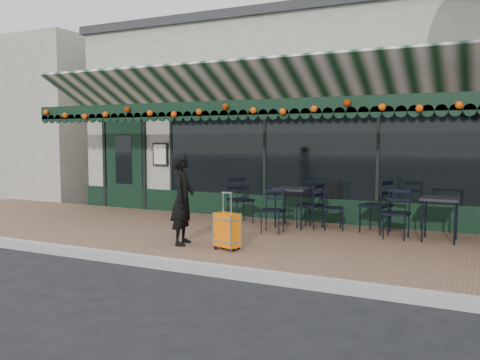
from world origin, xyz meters
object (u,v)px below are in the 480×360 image
at_px(cafe_table_b, 293,192).
at_px(chair_b_left, 309,206).
at_px(cafe_table_a, 440,202).
at_px(chair_a_front, 396,214).
at_px(suitcase, 227,231).
at_px(chair_a_left, 375,206).
at_px(chair_b_right, 333,209).
at_px(woman, 182,199).
at_px(chair_solo, 240,200).
at_px(chair_b_front, 272,211).

distance_m(cafe_table_b, chair_b_left, 0.42).
xyz_separation_m(cafe_table_a, chair_a_front, (-0.69, -0.10, -0.24)).
height_order(suitcase, chair_b_left, suitcase).
height_order(suitcase, chair_a_left, chair_a_left).
xyz_separation_m(chair_a_front, chair_b_right, (-1.22, 0.36, -0.03)).
bearing_deg(chair_a_front, chair_b_left, 172.09).
bearing_deg(woman, chair_a_front, -71.92).
distance_m(chair_a_front, chair_solo, 3.17).
bearing_deg(chair_solo, chair_a_left, -52.94).
bearing_deg(chair_b_front, suitcase, -100.50).
distance_m(chair_b_front, chair_solo, 1.25).
bearing_deg(cafe_table_a, woman, -150.53).
bearing_deg(chair_b_right, chair_a_left, -107.83).
bearing_deg(suitcase, cafe_table_b, 103.98).
height_order(woman, chair_a_left, woman).
distance_m(chair_a_front, chair_b_left, 1.72).
distance_m(chair_a_left, chair_a_front, 0.61).
xyz_separation_m(chair_b_right, chair_b_front, (-0.91, -0.80, 0.00)).
height_order(chair_a_front, chair_b_front, chair_a_front).
relative_size(suitcase, chair_a_left, 0.91).
bearing_deg(chair_b_front, chair_b_left, 52.04).
bearing_deg(chair_b_right, woman, 120.67).
xyz_separation_m(suitcase, chair_solo, (-0.93, 2.36, 0.16)).
bearing_deg(chair_a_front, cafe_table_a, 11.32).
bearing_deg(suitcase, cafe_table_a, 55.96).
bearing_deg(suitcase, chair_b_right, 87.04).
relative_size(chair_a_left, chair_b_left, 1.13).
xyz_separation_m(suitcase, chair_b_right, (1.00, 2.42, 0.10)).
height_order(chair_a_left, chair_a_front, chair_a_left).
bearing_deg(cafe_table_b, woman, -114.75).
height_order(woman, chair_solo, woman).
relative_size(suitcase, cafe_table_b, 1.16).
relative_size(suitcase, chair_b_front, 1.11).
height_order(chair_a_left, chair_solo, chair_a_left).
xyz_separation_m(chair_a_left, chair_a_front, (0.44, -0.42, -0.06)).
bearing_deg(chair_a_front, suitcase, -133.75).
distance_m(cafe_table_b, chair_solo, 1.18).
xyz_separation_m(cafe_table_b, chair_a_left, (1.56, 0.13, -0.20)).
xyz_separation_m(chair_a_front, chair_b_front, (-2.14, -0.43, -0.03)).
bearing_deg(chair_a_left, cafe_table_b, -69.31).
distance_m(woman, cafe_table_b, 2.54).
height_order(cafe_table_b, chair_b_front, chair_b_front).
bearing_deg(chair_b_left, woman, -21.91).
height_order(chair_a_left, chair_b_front, chair_a_left).
height_order(cafe_table_b, chair_a_left, chair_a_left).
bearing_deg(cafe_table_b, suitcase, -95.46).
bearing_deg(cafe_table_a, suitcase, -143.49).
bearing_deg(chair_b_front, chair_a_front, 4.04).
distance_m(chair_a_left, chair_b_left, 1.24).
xyz_separation_m(cafe_table_a, cafe_table_b, (-2.69, 0.19, 0.03)).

